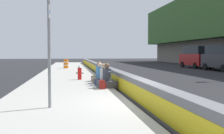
{
  "coord_description": "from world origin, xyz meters",
  "views": [
    {
      "loc": [
        -8.73,
        2.43,
        1.74
      ],
      "look_at": [
        6.45,
        0.09,
        0.97
      ],
      "focal_mm": 43.83,
      "sensor_mm": 36.0,
      "label": 1
    }
  ],
  "objects_px": {
    "fire_hydrant": "(80,72)",
    "seated_person_far": "(99,75)",
    "seated_person_foreground": "(107,80)",
    "seated_person_rear": "(100,77)",
    "route_sign_post": "(49,37)",
    "parked_car_fourth": "(223,57)",
    "seated_person_middle": "(104,78)",
    "backpack": "(102,85)",
    "parked_car_midline": "(196,57)",
    "construction_barrel": "(66,64)"
  },
  "relations": [
    {
      "from": "fire_hydrant",
      "to": "seated_person_far",
      "type": "relative_size",
      "value": 0.79
    },
    {
      "from": "seated_person_foreground",
      "to": "seated_person_rear",
      "type": "distance_m",
      "value": 1.86
    },
    {
      "from": "route_sign_post",
      "to": "fire_hydrant",
      "type": "bearing_deg",
      "value": -7.86
    },
    {
      "from": "seated_person_rear",
      "to": "parked_car_fourth",
      "type": "height_order",
      "value": "parked_car_fourth"
    },
    {
      "from": "seated_person_rear",
      "to": "route_sign_post",
      "type": "bearing_deg",
      "value": 160.75
    },
    {
      "from": "route_sign_post",
      "to": "parked_car_fourth",
      "type": "relative_size",
      "value": 0.7
    },
    {
      "from": "fire_hydrant",
      "to": "seated_person_middle",
      "type": "height_order",
      "value": "seated_person_middle"
    },
    {
      "from": "route_sign_post",
      "to": "seated_person_middle",
      "type": "relative_size",
      "value": 3.29
    },
    {
      "from": "route_sign_post",
      "to": "backpack",
      "type": "bearing_deg",
      "value": -27.09
    },
    {
      "from": "fire_hydrant",
      "to": "backpack",
      "type": "relative_size",
      "value": 2.2
    },
    {
      "from": "seated_person_foreground",
      "to": "seated_person_rear",
      "type": "xyz_separation_m",
      "value": [
        1.85,
        0.11,
        -0.02
      ]
    },
    {
      "from": "parked_car_fourth",
      "to": "parked_car_midline",
      "type": "xyz_separation_m",
      "value": [
        5.65,
        0.04,
        0.0
      ]
    },
    {
      "from": "seated_person_far",
      "to": "seated_person_foreground",
      "type": "bearing_deg",
      "value": -179.23
    },
    {
      "from": "seated_person_far",
      "to": "parked_car_midline",
      "type": "height_order",
      "value": "parked_car_midline"
    },
    {
      "from": "parked_car_midline",
      "to": "seated_person_rear",
      "type": "bearing_deg",
      "value": 140.35
    },
    {
      "from": "parked_car_midline",
      "to": "seated_person_foreground",
      "type": "bearing_deg",
      "value": 143.66
    },
    {
      "from": "seated_person_foreground",
      "to": "parked_car_midline",
      "type": "xyz_separation_m",
      "value": [
        17.71,
        -13.03,
        0.85
      ]
    },
    {
      "from": "seated_person_middle",
      "to": "parked_car_midline",
      "type": "relative_size",
      "value": 0.21
    },
    {
      "from": "route_sign_post",
      "to": "parked_car_fourth",
      "type": "distance_m",
      "value": 22.53
    },
    {
      "from": "route_sign_post",
      "to": "seated_person_far",
      "type": "height_order",
      "value": "route_sign_post"
    },
    {
      "from": "fire_hydrant",
      "to": "seated_person_rear",
      "type": "height_order",
      "value": "seated_person_rear"
    },
    {
      "from": "seated_person_foreground",
      "to": "seated_person_middle",
      "type": "distance_m",
      "value": 0.94
    },
    {
      "from": "seated_person_middle",
      "to": "backpack",
      "type": "xyz_separation_m",
      "value": [
        -1.37,
        0.24,
        -0.15
      ]
    },
    {
      "from": "backpack",
      "to": "seated_person_far",
      "type": "bearing_deg",
      "value": -3.75
    },
    {
      "from": "seated_person_foreground",
      "to": "parked_car_midline",
      "type": "distance_m",
      "value": 22.0
    },
    {
      "from": "route_sign_post",
      "to": "seated_person_far",
      "type": "bearing_deg",
      "value": -16.82
    },
    {
      "from": "seated_person_foreground",
      "to": "seated_person_middle",
      "type": "bearing_deg",
      "value": 1.97
    },
    {
      "from": "backpack",
      "to": "seated_person_middle",
      "type": "bearing_deg",
      "value": -9.83
    },
    {
      "from": "seated_person_rear",
      "to": "parked_car_fourth",
      "type": "xyz_separation_m",
      "value": [
        10.21,
        -13.18,
        0.87
      ]
    },
    {
      "from": "seated_person_far",
      "to": "backpack",
      "type": "distance_m",
      "value": 3.51
    },
    {
      "from": "backpack",
      "to": "construction_barrel",
      "type": "height_order",
      "value": "construction_barrel"
    },
    {
      "from": "seated_person_far",
      "to": "parked_car_fourth",
      "type": "relative_size",
      "value": 0.22
    },
    {
      "from": "fire_hydrant",
      "to": "seated_person_far",
      "type": "bearing_deg",
      "value": -133.55
    },
    {
      "from": "backpack",
      "to": "parked_car_midline",
      "type": "xyz_separation_m",
      "value": [
        18.15,
        -13.3,
        1.02
      ]
    },
    {
      "from": "seated_person_middle",
      "to": "route_sign_post",
      "type": "bearing_deg",
      "value": 157.01
    },
    {
      "from": "construction_barrel",
      "to": "parked_car_fourth",
      "type": "distance_m",
      "value": 15.98
    },
    {
      "from": "seated_person_middle",
      "to": "construction_barrel",
      "type": "bearing_deg",
      "value": 7.39
    },
    {
      "from": "backpack",
      "to": "seated_person_rear",
      "type": "bearing_deg",
      "value": -3.92
    },
    {
      "from": "seated_person_foreground",
      "to": "seated_person_far",
      "type": "bearing_deg",
      "value": 0.77
    },
    {
      "from": "fire_hydrant",
      "to": "route_sign_post",
      "type": "bearing_deg",
      "value": 172.14
    },
    {
      "from": "seated_person_rear",
      "to": "construction_barrel",
      "type": "bearing_deg",
      "value": 7.53
    },
    {
      "from": "seated_person_foreground",
      "to": "backpack",
      "type": "height_order",
      "value": "seated_person_foreground"
    },
    {
      "from": "seated_person_foreground",
      "to": "seated_person_rear",
      "type": "height_order",
      "value": "seated_person_foreground"
    },
    {
      "from": "seated_person_middle",
      "to": "backpack",
      "type": "distance_m",
      "value": 1.4
    },
    {
      "from": "route_sign_post",
      "to": "construction_barrel",
      "type": "relative_size",
      "value": 3.79
    },
    {
      "from": "seated_person_rear",
      "to": "seated_person_far",
      "type": "distance_m",
      "value": 1.22
    },
    {
      "from": "parked_car_fourth",
      "to": "parked_car_midline",
      "type": "height_order",
      "value": "same"
    },
    {
      "from": "fire_hydrant",
      "to": "seated_person_foreground",
      "type": "distance_m",
      "value": 4.25
    },
    {
      "from": "parked_car_fourth",
      "to": "fire_hydrant",
      "type": "bearing_deg",
      "value": 119.31
    },
    {
      "from": "fire_hydrant",
      "to": "seated_person_rear",
      "type": "relative_size",
      "value": 0.8
    }
  ]
}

